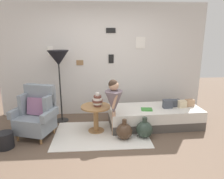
# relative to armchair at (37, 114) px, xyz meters

# --- Properties ---
(ground_plane) EXTENTS (12.00, 12.00, 0.00)m
(ground_plane) POSITION_rel_armchair_xyz_m (1.29, -0.81, -0.44)
(ground_plane) COLOR brown
(gallery_wall) EXTENTS (4.80, 0.12, 2.60)m
(gallery_wall) POSITION_rel_armchair_xyz_m (1.29, 1.14, 0.86)
(gallery_wall) COLOR silver
(gallery_wall) RESTS_ON ground
(rug) EXTENTS (1.81, 1.20, 0.01)m
(rug) POSITION_rel_armchair_xyz_m (1.22, -0.06, -0.43)
(rug) COLOR silver
(rug) RESTS_ON ground
(armchair) EXTENTS (0.87, 0.76, 0.97)m
(armchair) POSITION_rel_armchair_xyz_m (0.00, 0.00, 0.00)
(armchair) COLOR #9E7042
(armchair) RESTS_ON ground
(daybed) EXTENTS (1.94, 0.89, 0.40)m
(daybed) POSITION_rel_armchair_xyz_m (2.36, 0.28, -0.24)
(daybed) COLOR #4C4742
(daybed) RESTS_ON ground
(pillow_head) EXTENTS (0.19, 0.14, 0.15)m
(pillow_head) POSITION_rel_armchair_xyz_m (3.13, 0.33, 0.03)
(pillow_head) COLOR tan
(pillow_head) RESTS_ON daybed
(pillow_mid) EXTENTS (0.18, 0.14, 0.15)m
(pillow_mid) POSITION_rel_armchair_xyz_m (2.93, 0.27, 0.03)
(pillow_mid) COLOR beige
(pillow_mid) RESTS_ON daybed
(pillow_back) EXTENTS (0.22, 0.14, 0.15)m
(pillow_back) POSITION_rel_armchair_xyz_m (2.82, 0.34, 0.03)
(pillow_back) COLOR #474C56
(pillow_back) RESTS_ON daybed
(pillow_extra) EXTENTS (0.19, 0.12, 0.18)m
(pillow_extra) POSITION_rel_armchair_xyz_m (2.61, 0.25, 0.05)
(pillow_extra) COLOR #474C56
(pillow_extra) RESTS_ON daybed
(side_table) EXTENTS (0.58, 0.58, 0.54)m
(side_table) POSITION_rel_armchair_xyz_m (1.12, 0.09, -0.05)
(side_table) COLOR #9E7042
(side_table) RESTS_ON ground
(vase_striped) EXTENTS (0.21, 0.21, 0.27)m
(vase_striped) POSITION_rel_armchair_xyz_m (1.15, 0.08, 0.21)
(vase_striped) COLOR brown
(vase_striped) RESTS_ON side_table
(floor_lamp) EXTENTS (0.45, 0.45, 1.57)m
(floor_lamp) POSITION_rel_armchair_xyz_m (0.35, 0.68, 0.93)
(floor_lamp) COLOR black
(floor_lamp) RESTS_ON ground
(person_child) EXTENTS (0.34, 0.34, 1.09)m
(person_child) POSITION_rel_armchair_xyz_m (1.46, -0.07, 0.26)
(person_child) COLOR tan
(person_child) RESTS_ON ground
(book_on_daybed) EXTENTS (0.24, 0.19, 0.03)m
(book_on_daybed) POSITION_rel_armchair_xyz_m (2.15, 0.15, -0.02)
(book_on_daybed) COLOR #3C8D38
(book_on_daybed) RESTS_ON daybed
(demijohn_near) EXTENTS (0.30, 0.30, 0.39)m
(demijohn_near) POSITION_rel_armchair_xyz_m (1.64, -0.27, -0.28)
(demijohn_near) COLOR #473323
(demijohn_near) RESTS_ON ground
(demijohn_far) EXTENTS (0.32, 0.32, 0.40)m
(demijohn_far) POSITION_rel_armchair_xyz_m (2.03, -0.23, -0.28)
(demijohn_far) COLOR #2D3D33
(demijohn_far) RESTS_ON ground
(magazine_basket) EXTENTS (0.28, 0.28, 0.28)m
(magazine_basket) POSITION_rel_armchair_xyz_m (-0.44, -0.44, -0.30)
(magazine_basket) COLOR black
(magazine_basket) RESTS_ON ground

